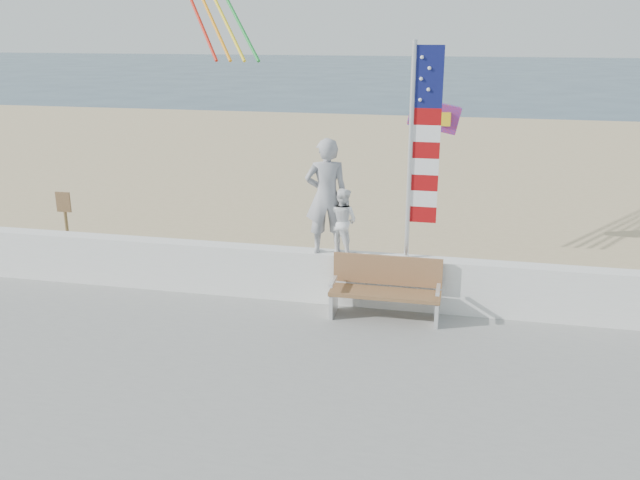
# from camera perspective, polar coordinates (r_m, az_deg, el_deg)

# --- Properties ---
(ground) EXTENTS (220.00, 220.00, 0.00)m
(ground) POSITION_cam_1_polar(r_m,az_deg,el_deg) (10.29, -3.25, -10.11)
(ground) COLOR #294253
(ground) RESTS_ON ground
(sand) EXTENTS (90.00, 40.00, 0.08)m
(sand) POSITION_cam_1_polar(r_m,az_deg,el_deg) (18.55, 4.09, 2.73)
(sand) COLOR tan
(sand) RESTS_ON ground
(seawall) EXTENTS (30.00, 0.35, 0.90)m
(seawall) POSITION_cam_1_polar(r_m,az_deg,el_deg) (11.80, -0.75, -2.99)
(seawall) COLOR white
(seawall) RESTS_ON boardwalk
(adult) EXTENTS (0.81, 0.64, 1.96)m
(adult) POSITION_cam_1_polar(r_m,az_deg,el_deg) (11.32, 0.54, 3.71)
(adult) COLOR #98989D
(adult) RESTS_ON seawall
(child) EXTENTS (0.68, 0.62, 1.13)m
(child) POSITION_cam_1_polar(r_m,az_deg,el_deg) (11.38, 1.90, 1.61)
(child) COLOR white
(child) RESTS_ON seawall
(bench) EXTENTS (1.80, 0.57, 1.00)m
(bench) POSITION_cam_1_polar(r_m,az_deg,el_deg) (11.15, 5.55, -4.01)
(bench) COLOR olive
(bench) RESTS_ON boardwalk
(flag) EXTENTS (0.50, 0.08, 3.50)m
(flag) POSITION_cam_1_polar(r_m,az_deg,el_deg) (10.94, 8.31, 8.02)
(flag) COLOR silver
(flag) RESTS_ON seawall
(parafoil_kite) EXTENTS (1.14, 0.42, 0.77)m
(parafoil_kite) POSITION_cam_1_polar(r_m,az_deg,el_deg) (14.61, 9.69, 10.24)
(parafoil_kite) COLOR red
(parafoil_kite) RESTS_ON ground
(sign) EXTENTS (0.32, 0.07, 1.46)m
(sign) POSITION_cam_1_polar(r_m,az_deg,el_deg) (14.97, -20.63, 1.59)
(sign) COLOR olive
(sign) RESTS_ON sand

